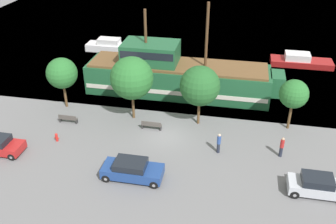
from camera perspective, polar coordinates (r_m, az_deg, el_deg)
ground_plane at (r=33.18m, az=-0.25°, el=-3.53°), size 160.00×160.00×0.00m
water_surface at (r=73.65m, az=6.79°, el=15.32°), size 80.00×80.00×0.00m
pirate_ship at (r=39.60m, az=1.12°, el=5.65°), size 20.37×4.70×9.78m
moored_boat_dockside at (r=52.31m, az=-8.46°, el=9.88°), size 7.32×2.10×1.73m
moored_boat_outer at (r=49.93m, az=19.51°, el=7.36°), size 7.47×2.57×1.53m
parked_car_curb_front at (r=28.17m, az=-5.48°, el=-8.75°), size 4.52×1.92×1.50m
parked_car_curb_rear at (r=28.70m, az=21.86°, el=-10.36°), size 4.09×1.78×1.50m
fire_hydrant at (r=33.58m, az=-16.62°, el=-3.66°), size 0.42×0.25×0.76m
bench_promenade_east at (r=35.94m, az=-15.00°, el=-0.99°), size 1.72×0.45×0.85m
bench_promenade_west at (r=33.77m, az=-2.54°, el=-2.01°), size 1.81×0.45×0.85m
pedestrian_walking_near at (r=30.80m, az=7.74°, el=-4.71°), size 0.32×0.32×1.80m
pedestrian_walking_far at (r=31.44m, az=16.94°, el=-5.11°), size 0.32×0.32×1.79m
tree_row_east at (r=37.47m, az=-15.87°, el=5.70°), size 2.99×2.99×5.13m
tree_row_mideast at (r=33.98m, az=-5.54°, el=5.16°), size 3.93×3.93×6.10m
tree_row_midwest at (r=33.14m, az=4.87°, el=3.98°), size 3.60×3.60×5.66m
tree_row_west at (r=34.23m, az=18.63°, el=2.60°), size 2.54×2.54×4.76m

